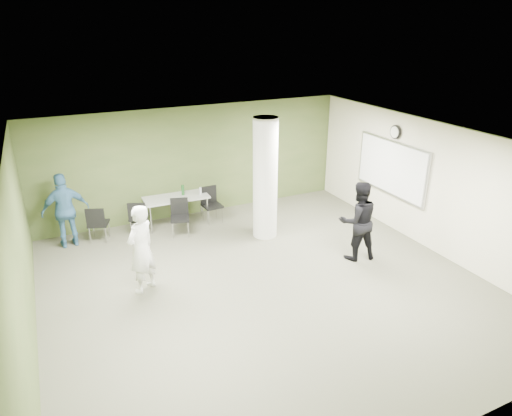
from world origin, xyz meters
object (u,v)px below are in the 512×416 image
folding_table (177,199)px  man_blue (66,210)px  woman_white (141,249)px  chair_back_left (97,222)px  man_black (358,221)px

folding_table → man_blue: (-2.52, -0.06, 0.16)m
folding_table → man_blue: man_blue is taller
woman_white → man_blue: size_ratio=1.00×
chair_back_left → man_blue: (-0.61, 0.08, 0.35)m
folding_table → woman_white: woman_white is taller
folding_table → man_black: bearing=-46.7°
chair_back_left → woman_white: 2.55m
folding_table → man_blue: bearing=-177.2°
chair_back_left → man_blue: man_blue is taller
folding_table → man_black: man_black is taller
woman_white → man_black: bearing=136.1°
chair_back_left → woman_white: woman_white is taller
folding_table → man_blue: size_ratio=0.92×
man_black → man_blue: 6.33m
folding_table → woman_white: (-1.42, -2.62, 0.16)m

